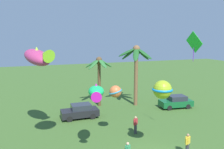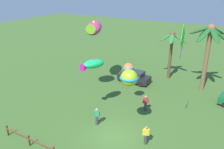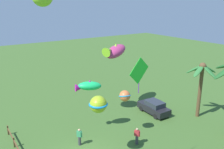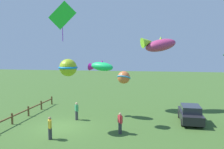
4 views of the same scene
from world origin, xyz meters
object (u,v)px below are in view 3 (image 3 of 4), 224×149
Objects in this scene: kite_diamond_1 at (139,71)px; kite_ball_4 at (125,96)px; parked_car_0 at (154,107)px; kite_ball_0 at (98,104)px; palm_tree_0 at (201,77)px; spectator_0 at (137,136)px; kite_fish_2 at (88,86)px; spectator_2 at (79,137)px; kite_fish_3 at (115,51)px.

kite_ball_4 is at bearing 151.06° from kite_diamond_1.
kite_ball_4 is at bearing -71.70° from parked_car_0.
parked_car_0 is 2.24× the size of kite_ball_0.
kite_ball_0 is at bearing -87.42° from palm_tree_0.
spectator_0 is 0.60× the size of kite_fish_2.
spectator_0 is at bearing 139.44° from kite_diamond_1.
palm_tree_0 is at bearing 81.42° from kite_ball_4.
parked_car_0 is at bearing 108.30° from kite_ball_4.
kite_ball_0 is (2.78, 0.36, 4.06)m from spectator_2.
kite_fish_2 is (-0.56, -8.03, 3.98)m from parked_car_0.
kite_diamond_1 is (6.15, 1.38, 7.28)m from spectator_2.
kite_ball_0 is 10.63m from kite_fish_3.
spectator_2 is at bearing -55.00° from kite_fish_3.
spectator_0 is at bearing -0.66° from kite_ball_4.
parked_car_0 is 2.77× the size of kite_ball_4.
spectator_2 is at bearing -167.32° from kite_diamond_1.
spectator_0 is at bearing -56.11° from parked_car_0.
palm_tree_0 is 9.91m from spectator_0.
parked_car_0 is 0.95× the size of kite_fish_3.
kite_diamond_1 is at bearing 12.68° from spectator_2.
parked_car_0 is at bearing 130.12° from kite_diamond_1.
kite_ball_0 reaches higher than kite_ball_4.
kite_fish_2 is (-4.31, -2.44, 3.92)m from spectator_0.
kite_diamond_1 is 1.64× the size of kite_ball_4.
kite_fish_3 is 7.16m from kite_ball_4.
spectator_0 is 6.32m from kite_fish_2.
spectator_2 is 0.91× the size of kite_ball_0.
kite_ball_0 is at bearing -41.23° from kite_fish_3.
palm_tree_0 reaches higher than kite_ball_0.
kite_ball_0 is 0.66× the size of kite_fish_2.
kite_fish_3 reaches higher than kite_ball_4.
spectator_2 is 4.93m from kite_ball_0.
kite_ball_0 is 4.77m from kite_diamond_1.
spectator_0 is 8.56m from kite_diamond_1.
kite_fish_2 is (-4.36, 1.50, -0.14)m from kite_ball_0.
spectator_2 is 0.38× the size of kite_fish_3.
kite_ball_0 is 4.51m from kite_ball_4.
kite_ball_0 is (0.59, -13.08, 0.27)m from palm_tree_0.
spectator_2 is 10.72m from kite_fish_3.
parked_car_0 is 7.80m from kite_fish_3.
spectator_0 is 1.12× the size of kite_ball_4.
kite_fish_3 is (-4.05, -2.65, 6.11)m from parked_car_0.
kite_diamond_1 reaches higher than spectator_0.
kite_diamond_1 reaches higher than palm_tree_0.
palm_tree_0 is 14.14m from spectator_2.
kite_ball_4 is (-1.38, -9.12, -0.60)m from palm_tree_0.
spectator_2 is 5.44m from kite_ball_4.
kite_fish_2 is 3.52m from kite_ball_4.
kite_ball_4 is at bearing -26.33° from kite_fish_3.
kite_fish_3 is (-7.26, -6.20, 2.26)m from palm_tree_0.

